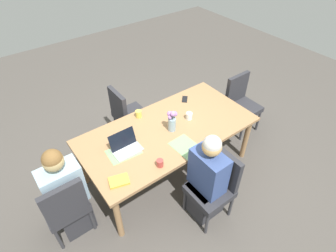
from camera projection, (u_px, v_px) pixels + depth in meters
ground_plane at (168, 168)px, 3.84m from camera, size 10.00×10.00×0.00m
dining_table at (168, 133)px, 3.40m from camera, size 2.17×1.08×0.73m
chair_head_left_left_near at (65, 205)px, 2.81m from camera, size 0.44×0.44×0.90m
person_head_left_left_near at (67, 196)px, 2.87m from camera, size 0.40×0.36×1.19m
chair_near_left_mid at (215, 183)px, 3.02m from camera, size 0.44×0.44×0.90m
person_near_left_mid at (207, 181)px, 3.01m from camera, size 0.36×0.40×1.19m
chair_far_left_far at (126, 113)px, 3.98m from camera, size 0.44×0.44×0.90m
chair_head_right_right_near at (241, 101)px, 4.19m from camera, size 0.44×0.44×0.90m
flower_vase at (172, 121)px, 3.25m from camera, size 0.12×0.12×0.30m
placemat_head_left_left_near at (124, 152)px, 3.06m from camera, size 0.38×0.29×0.00m
placemat_near_left_mid at (186, 147)px, 3.12m from camera, size 0.28×0.37×0.00m
laptop_head_left_left_near at (125, 146)px, 3.07m from camera, size 0.32×0.22×0.21m
coffee_mug_near_left at (189, 116)px, 3.48m from camera, size 0.08×0.08×0.09m
coffee_mug_near_right at (160, 163)px, 2.89m from camera, size 0.07×0.07×0.08m
coffee_mug_centre_left at (139, 114)px, 3.51m from camera, size 0.08×0.08×0.09m
book_red_cover at (119, 181)px, 2.74m from camera, size 0.23×0.19×0.03m
phone_black at (185, 99)px, 3.83m from camera, size 0.16×0.16×0.01m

